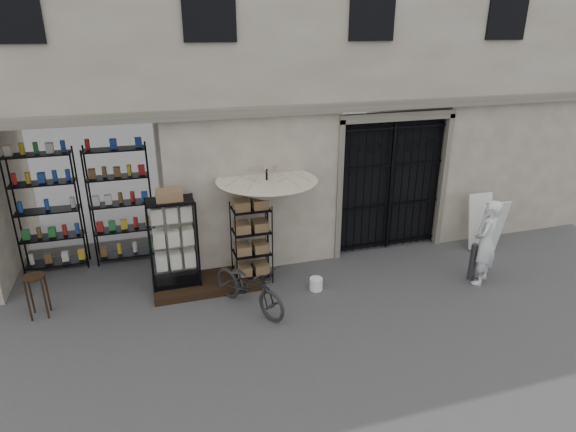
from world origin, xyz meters
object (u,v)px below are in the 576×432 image
object	(u,v)px
steel_bollard	(473,262)
wooden_stool	(38,295)
white_bucket	(316,284)
display_cabinet	(174,247)
market_umbrella	(267,185)
bicycle	(250,308)
easel_sign	(486,224)
shopkeeper	(479,282)
wire_rack	(252,244)

from	to	relation	value
steel_bollard	wooden_stool	bearing A→B (deg)	172.15
white_bucket	display_cabinet	bearing A→B (deg)	162.66
market_umbrella	bicycle	distance (m)	2.28
steel_bollard	easel_sign	xyz separation A→B (m)	(1.09, 1.06, 0.26)
white_bucket	easel_sign	distance (m)	4.25
bicycle	steel_bollard	distance (m)	4.48
white_bucket	steel_bollard	xyz separation A→B (m)	(3.10, -0.52, 0.26)
white_bucket	bicycle	xyz separation A→B (m)	(-1.36, -0.26, -0.12)
shopkeeper	easel_sign	bearing A→B (deg)	-168.41
easel_sign	display_cabinet	bearing A→B (deg)	179.92
bicycle	easel_sign	size ratio (longest dim) A/B	1.40
white_bucket	bicycle	distance (m)	1.39
market_umbrella	white_bucket	bearing A→B (deg)	-44.83
display_cabinet	shopkeeper	distance (m)	5.97
market_umbrella	steel_bollard	world-z (taller)	market_umbrella
wooden_stool	steel_bollard	size ratio (longest dim) A/B	1.03
wire_rack	shopkeeper	size ratio (longest dim) A/B	0.94
wire_rack	steel_bollard	distance (m)	4.37
white_bucket	steel_bollard	world-z (taller)	steel_bollard
market_umbrella	wooden_stool	size ratio (longest dim) A/B	3.46
wooden_stool	easel_sign	xyz separation A→B (m)	(9.07, -0.04, 0.23)
wire_rack	shopkeeper	world-z (taller)	wire_rack
bicycle	display_cabinet	bearing A→B (deg)	108.58
steel_bollard	easel_sign	world-z (taller)	easel_sign
market_umbrella	shopkeeper	world-z (taller)	market_umbrella
wire_rack	easel_sign	distance (m)	5.26
display_cabinet	market_umbrella	xyz separation A→B (m)	(1.79, -0.05, 1.05)
shopkeeper	wooden_stool	bearing A→B (deg)	-47.81
display_cabinet	steel_bollard	world-z (taller)	display_cabinet
market_umbrella	wire_rack	bearing A→B (deg)	-179.84
wire_rack	bicycle	size ratio (longest dim) A/B	0.93
market_umbrella	shopkeeper	size ratio (longest dim) A/B	1.59
market_umbrella	bicycle	size ratio (longest dim) A/B	1.56
market_umbrella	easel_sign	bearing A→B (deg)	-2.39
market_umbrella	steel_bollard	distance (m)	4.34
display_cabinet	market_umbrella	size ratio (longest dim) A/B	0.67
shopkeeper	easel_sign	world-z (taller)	easel_sign
shopkeeper	easel_sign	xyz separation A→B (m)	(0.99, 1.21, 0.64)
wire_rack	market_umbrella	bearing A→B (deg)	-5.27
steel_bollard	easel_sign	bearing A→B (deg)	44.25
white_bucket	wooden_stool	bearing A→B (deg)	173.27
display_cabinet	steel_bollard	bearing A→B (deg)	-21.83
market_umbrella	white_bucket	world-z (taller)	market_umbrella
display_cabinet	white_bucket	world-z (taller)	display_cabinet
bicycle	easel_sign	distance (m)	5.64
steel_bollard	easel_sign	size ratio (longest dim) A/B	0.61
wire_rack	steel_bollard	world-z (taller)	wire_rack
white_bucket	shopkeeper	size ratio (longest dim) A/B	0.15
wire_rack	easel_sign	bearing A→B (deg)	-7.67
wire_rack	wooden_stool	world-z (taller)	wire_rack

